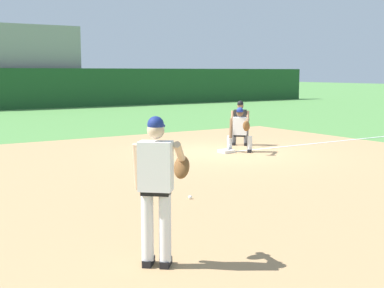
{
  "coord_description": "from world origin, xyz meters",
  "views": [
    {
      "loc": [
        -9.34,
        -12.58,
        2.39
      ],
      "look_at": [
        -4.4,
        -4.93,
        1.15
      ],
      "focal_mm": 50.0,
      "sensor_mm": 36.0,
      "label": 1
    }
  ],
  "objects": [
    {
      "name": "foul_line_stripe",
      "position": [
        5.11,
        0.0,
        0.01
      ],
      "size": [
        10.23,
        0.1,
        0.0
      ],
      "primitive_type": "cube",
      "color": "white",
      "rests_on": "ground"
    },
    {
      "name": "ground_plane",
      "position": [
        0.0,
        0.0,
        0.0
      ],
      "size": [
        160.0,
        160.0,
        0.0
      ],
      "primitive_type": "plane",
      "color": "#518942"
    },
    {
      "name": "stadium_seating_block",
      "position": [
        -0.0,
        25.32,
        2.75
      ],
      "size": [
        8.85,
        5.05,
        5.45
      ],
      "color": "gray",
      "rests_on": "ground"
    },
    {
      "name": "pitcher",
      "position": [
        -6.24,
        -7.03,
        1.06
      ],
      "size": [
        0.85,
        0.55,
        1.86
      ],
      "color": "black",
      "rests_on": "ground"
    },
    {
      "name": "umpire",
      "position": [
        1.34,
        1.06,
        0.79
      ],
      "size": [
        0.67,
        0.67,
        1.46
      ],
      "color": "black",
      "rests_on": "ground"
    },
    {
      "name": "infield_dirt_patch",
      "position": [
        -3.14,
        -3.52,
        0.0
      ],
      "size": [
        18.0,
        18.0,
        0.01
      ],
      "primitive_type": "cube",
      "color": "tan",
      "rests_on": "ground"
    },
    {
      "name": "first_baseman",
      "position": [
        0.37,
        -0.17,
        0.73
      ],
      "size": [
        0.72,
        1.09,
        1.34
      ],
      "color": "black",
      "rests_on": "ground"
    },
    {
      "name": "baseball",
      "position": [
        -4.04,
        -4.31,
        0.04
      ],
      "size": [
        0.07,
        0.07,
        0.07
      ],
      "primitive_type": "sphere",
      "color": "white",
      "rests_on": "ground"
    },
    {
      "name": "first_base_bag",
      "position": [
        0.0,
        0.0,
        0.04
      ],
      "size": [
        0.38,
        0.38,
        0.09
      ],
      "primitive_type": "cube",
      "color": "white",
      "rests_on": "ground"
    },
    {
      "name": "outfield_wall",
      "position": [
        0.0,
        22.0,
        1.3
      ],
      "size": [
        48.0,
        0.5,
        2.6
      ],
      "color": "#1E4C23",
      "rests_on": "ground"
    }
  ]
}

